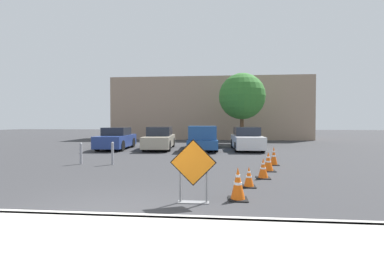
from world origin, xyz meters
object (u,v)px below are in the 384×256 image
object	(u,v)px
pickup_truck	(202,139)
traffic_cone_fourth	(268,162)
traffic_cone_third	(263,169)
parked_car_second	(160,139)
bollard_second	(81,153)
road_closed_sign	(193,168)
traffic_cone_second	(249,177)
parked_car_nearest	(116,139)
bollard_nearest	(113,153)
parked_car_third	(247,139)
traffic_cone_fifth	(274,156)
traffic_cone_nearest	(238,184)

from	to	relation	value
pickup_truck	traffic_cone_fourth	bearing A→B (deg)	109.04
traffic_cone_third	parked_car_second	bearing A→B (deg)	121.41
traffic_cone_fourth	bollard_second	bearing A→B (deg)	173.52
road_closed_sign	traffic_cone_second	bearing A→B (deg)	47.74
traffic_cone_fourth	road_closed_sign	bearing A→B (deg)	-121.58
traffic_cone_third	pickup_truck	world-z (taller)	pickup_truck
parked_car_nearest	bollard_nearest	distance (m)	6.72
bollard_nearest	bollard_second	bearing A→B (deg)	-180.00
traffic_cone_third	parked_car_third	world-z (taller)	parked_car_third
road_closed_sign	bollard_nearest	world-z (taller)	road_closed_sign
traffic_cone_fifth	parked_car_second	bearing A→B (deg)	135.93
traffic_cone_third	traffic_cone_second	bearing A→B (deg)	-117.61
traffic_cone_second	parked_car_second	distance (m)	11.14
pickup_truck	parked_car_second	bearing A→B (deg)	-7.92
road_closed_sign	bollard_second	distance (m)	7.40
parked_car_nearest	pickup_truck	distance (m)	5.97
traffic_cone_second	bollard_second	size ratio (longest dim) A/B	0.61
road_closed_sign	parked_car_third	bearing A→B (deg)	77.15
traffic_cone_second	traffic_cone_third	xyz separation A→B (m)	(0.62, 1.20, 0.04)
traffic_cone_third	parked_car_nearest	world-z (taller)	parked_car_nearest
traffic_cone_nearest	bollard_second	world-z (taller)	bollard_second
traffic_cone_fifth	parked_car_third	xyz separation A→B (m)	(-0.41, 6.08, 0.31)
traffic_cone_third	parked_car_second	xyz separation A→B (m)	(-5.41, 8.86, 0.38)
road_closed_sign	traffic_cone_fifth	world-z (taller)	road_closed_sign
traffic_cone_nearest	traffic_cone_fifth	bearing A→B (deg)	68.70
traffic_cone_nearest	traffic_cone_third	bearing A→B (deg)	66.76
parked_car_third	bollard_second	world-z (taller)	parked_car_third
road_closed_sign	parked_car_third	distance (m)	11.90
parked_car_nearest	road_closed_sign	bearing A→B (deg)	116.25
traffic_cone_nearest	bollard_second	size ratio (longest dim) A/B	0.82
bollard_nearest	traffic_cone_nearest	bearing A→B (deg)	-42.84
parked_car_third	bollard_nearest	distance (m)	9.33
traffic_cone_nearest	traffic_cone_fourth	size ratio (longest dim) A/B	1.08
traffic_cone_third	parked_car_nearest	xyz separation A→B (m)	(-8.38, 8.51, 0.38)
traffic_cone_third	parked_car_third	xyz separation A→B (m)	(0.54, 8.78, 0.38)
traffic_cone_second	parked_car_nearest	distance (m)	12.43
parked_car_third	bollard_nearest	size ratio (longest dim) A/B	4.15
road_closed_sign	traffic_cone_third	xyz separation A→B (m)	(2.10, 2.82, -0.49)
road_closed_sign	parked_car_third	xyz separation A→B (m)	(2.65, 11.60, -0.11)
traffic_cone_second	bollard_nearest	distance (m)	6.43
road_closed_sign	bollard_second	bearing A→B (deg)	137.16
traffic_cone_second	traffic_cone_third	size ratio (longest dim) A/B	0.88
bollard_second	traffic_cone_third	bearing A→B (deg)	-16.34
parked_car_nearest	pickup_truck	bearing A→B (deg)	177.81
traffic_cone_nearest	traffic_cone_second	bearing A→B (deg)	71.19
traffic_cone_fifth	parked_car_second	size ratio (longest dim) A/B	0.17
traffic_cone_fifth	bollard_second	bearing A→B (deg)	-176.68
road_closed_sign	traffic_cone_fifth	distance (m)	6.33
parked_car_second	pickup_truck	bearing A→B (deg)	170.51
parked_car_nearest	parked_car_third	xyz separation A→B (m)	(8.93, 0.27, 0.00)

